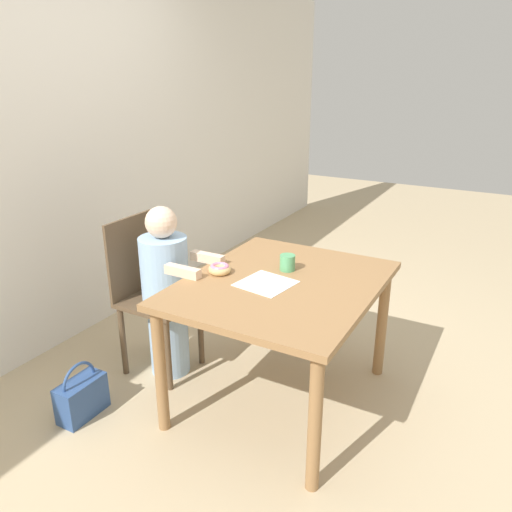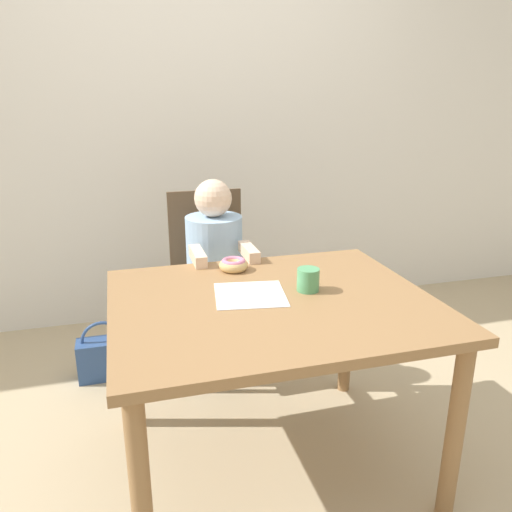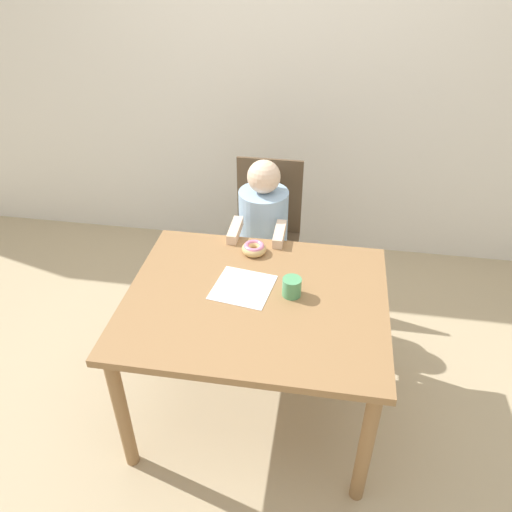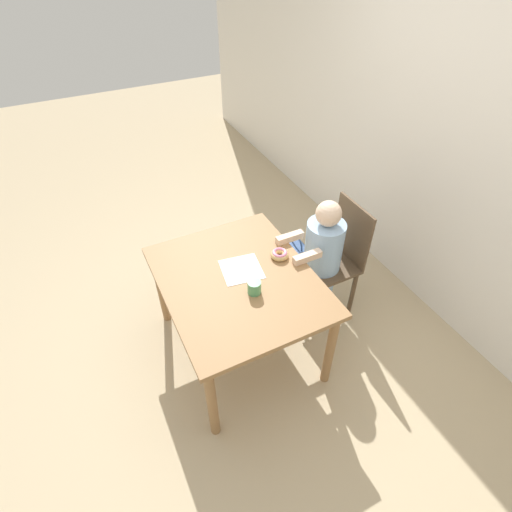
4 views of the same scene
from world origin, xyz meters
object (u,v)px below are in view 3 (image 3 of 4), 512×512
object	(u,v)px
handbag	(181,276)
chair	(266,238)
donut	(254,248)
child_figure	(263,246)
cup	(292,287)

from	to	relation	value
handbag	chair	bearing A→B (deg)	-2.51
chair	donut	xyz separation A→B (m)	(0.01, -0.49, 0.25)
child_figure	cup	size ratio (longest dim) A/B	12.04
chair	child_figure	bearing A→B (deg)	-90.00
child_figure	handbag	xyz separation A→B (m)	(-0.57, 0.15, -0.40)
child_figure	donut	bearing A→B (deg)	-88.60
chair	child_figure	size ratio (longest dim) A/B	0.91
child_figure	cup	xyz separation A→B (m)	(0.22, -0.66, 0.24)
child_figure	handbag	size ratio (longest dim) A/B	3.27
handbag	child_figure	bearing A→B (deg)	-14.37
donut	cup	world-z (taller)	cup
chair	child_figure	distance (m)	0.12
chair	handbag	bearing A→B (deg)	177.49
chair	donut	size ratio (longest dim) A/B	7.78
cup	chair	bearing A→B (deg)	105.94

